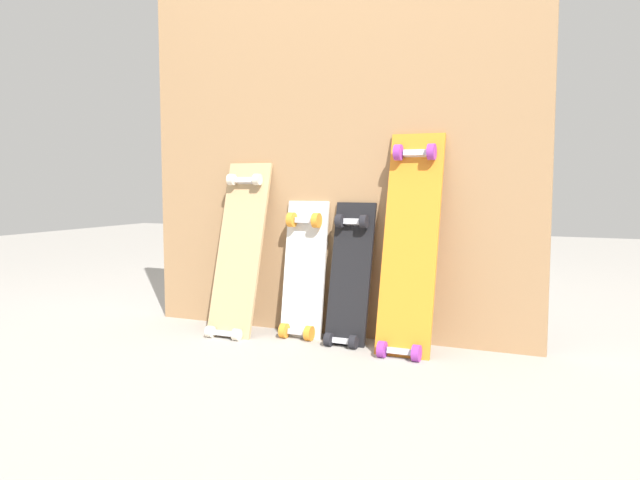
% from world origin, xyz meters
% --- Properties ---
extents(ground_plane, '(12.00, 12.00, 0.00)m').
position_xyz_m(ground_plane, '(0.00, 0.00, 0.00)').
color(ground_plane, '#9E9991').
extents(plywood_wall_panel, '(1.86, 0.04, 1.82)m').
position_xyz_m(plywood_wall_panel, '(0.00, 0.07, 0.91)').
color(plywood_wall_panel, '#99724C').
rests_on(plywood_wall_panel, ground).
extents(skateboard_natural, '(0.22, 0.29, 0.86)m').
position_xyz_m(skateboard_natural, '(-0.40, -0.08, 0.36)').
color(skateboard_natural, tan).
rests_on(skateboard_natural, ground).
extents(skateboard_white, '(0.20, 0.18, 0.67)m').
position_xyz_m(skateboard_white, '(-0.10, -0.02, 0.27)').
color(skateboard_white, silver).
rests_on(skateboard_white, ground).
extents(skateboard_black, '(0.18, 0.22, 0.68)m').
position_xyz_m(skateboard_black, '(0.13, -0.05, 0.27)').
color(skateboard_black, black).
rests_on(skateboard_black, ground).
extents(skateboard_orange, '(0.23, 0.30, 0.96)m').
position_xyz_m(skateboard_orange, '(0.40, -0.08, 0.42)').
color(skateboard_orange, orange).
rests_on(skateboard_orange, ground).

